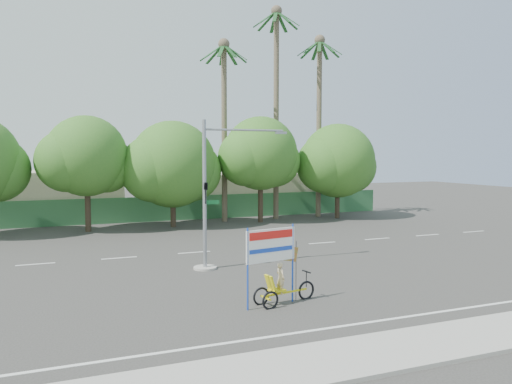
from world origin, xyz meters
name	(u,v)px	position (x,y,z in m)	size (l,w,h in m)	color
ground	(289,284)	(0.00, 0.00, 0.00)	(120.00, 120.00, 0.00)	#33302D
sidewalk_near	(406,348)	(0.00, -7.50, 0.06)	(50.00, 2.40, 0.12)	gray
fence	(176,208)	(0.00, 21.50, 1.00)	(38.00, 0.08, 2.00)	#336B3D
building_left	(44,195)	(-10.00, 26.00, 2.00)	(12.00, 8.00, 4.00)	beige
building_right	(248,192)	(8.00, 26.00, 1.80)	(14.00, 8.00, 3.60)	beige
tree_left	(86,159)	(-7.05, 18.00, 5.06)	(6.66, 5.60, 8.07)	#473828
tree_center	(172,167)	(-1.05, 18.00, 4.47)	(7.62, 6.40, 7.85)	#473828
tree_right	(260,156)	(5.95, 18.00, 5.24)	(6.90, 5.80, 8.36)	#473828
tree_far_right	(337,163)	(12.95, 18.00, 4.64)	(7.38, 6.20, 7.94)	#473828
palm_tall	(276,92)	(8.00, 19.50, 10.46)	(3.73, 3.79, 17.45)	#70604C
palm_mid	(319,107)	(12.00, 19.50, 9.40)	(3.73, 3.79, 15.45)	#70604C
palm_short	(224,110)	(3.50, 19.50, 8.86)	(3.73, 3.79, 14.45)	#70604C
traffic_signal	(211,207)	(-2.20, 3.98, 2.92)	(4.72, 1.10, 7.00)	gray
trike_billboard	(277,272)	(-1.60, -2.35, 1.18)	(2.94, 0.96, 2.92)	black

